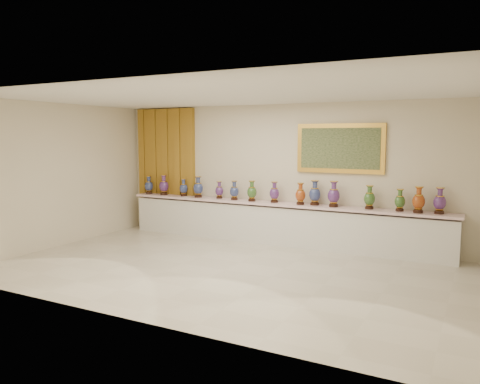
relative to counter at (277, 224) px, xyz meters
The scene contains 19 objects.
ground 2.31m from the counter, 90.00° to the right, with size 8.00×8.00×0.00m, color beige.
room 2.61m from the counter, behind, with size 8.00×8.00×8.00m.
counter is the anchor object (origin of this frame).
vase_0 3.49m from the counter, behind, with size 0.21×0.21×0.44m.
vase_1 3.05m from the counter, behind, with size 0.30×0.30×0.49m.
vase_2 2.50m from the counter, behind, with size 0.20×0.20×0.41m.
vase_3 2.08m from the counter, behind, with size 0.29×0.29×0.49m.
vase_4 1.57m from the counter, behind, with size 0.19×0.19×0.39m.
vase_5 1.21m from the counter, behind, with size 0.24×0.24×0.43m.
vase_6 0.88m from the counter, behind, with size 0.24×0.24×0.45m.
vase_7 0.67m from the counter, 169.64° to the right, with size 0.26×0.26×0.45m.
vase_8 0.87m from the counter, ahead, with size 0.25×0.25×0.46m.
vase_9 1.09m from the counter, ahead, with size 0.24×0.24×0.51m.
vase_10 1.43m from the counter, ahead, with size 0.30×0.30×0.52m.
vase_11 2.06m from the counter, ahead, with size 0.28×0.28×0.46m.
vase_12 2.60m from the counter, ahead, with size 0.25×0.25×0.42m.
vase_13 2.94m from the counter, ahead, with size 0.24×0.24×0.49m.
vase_14 3.29m from the counter, ahead, with size 0.23×0.23×0.48m.
label_card 2.30m from the counter, behind, with size 0.10×0.06×0.00m, color white.
Camera 1 is at (3.90, -6.89, 2.30)m, focal length 35.00 mm.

